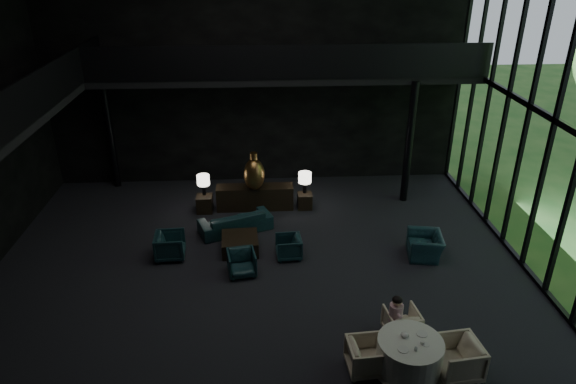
{
  "coord_description": "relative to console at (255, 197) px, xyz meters",
  "views": [
    {
      "loc": [
        0.07,
        -11.1,
        7.67
      ],
      "look_at": [
        0.74,
        0.5,
        2.08
      ],
      "focal_mm": 32.0,
      "sensor_mm": 36.0,
      "label": 1
    }
  ],
  "objects": [
    {
      "name": "floor",
      "position": [
        0.14,
        -3.68,
        -0.39
      ],
      "size": [
        14.0,
        12.0,
        0.02
      ],
      "primitive_type": "cube",
      "color": "black",
      "rests_on": "ground"
    },
    {
      "name": "wall_back",
      "position": [
        0.14,
        2.32,
        3.61
      ],
      "size": [
        14.0,
        0.04,
        8.0
      ],
      "primitive_type": "cube",
      "color": "black",
      "rests_on": "ground"
    },
    {
      "name": "wall_front",
      "position": [
        0.14,
        -9.68,
        3.61
      ],
      "size": [
        14.0,
        0.04,
        8.0
      ],
      "primitive_type": "cube",
      "color": "black",
      "rests_on": "ground"
    },
    {
      "name": "curtain_wall",
      "position": [
        7.09,
        -3.68,
        3.61
      ],
      "size": [
        0.2,
        12.0,
        8.0
      ],
      "primitive_type": null,
      "color": "black",
      "rests_on": "ground"
    },
    {
      "name": "mezzanine_back",
      "position": [
        1.14,
        1.32,
        3.61
      ],
      "size": [
        12.0,
        2.0,
        0.25
      ],
      "primitive_type": "cube",
      "color": "black",
      "rests_on": "wall_back"
    },
    {
      "name": "railing_left",
      "position": [
        -4.86,
        -3.68,
        4.21
      ],
      "size": [
        0.06,
        12.0,
        1.0
      ],
      "primitive_type": "cube",
      "color": "black",
      "rests_on": "mezzanine_left"
    },
    {
      "name": "railing_back",
      "position": [
        1.14,
        0.32,
        4.21
      ],
      "size": [
        12.0,
        0.06,
        1.0
      ],
      "primitive_type": "cube",
      "color": "black",
      "rests_on": "mezzanine_back"
    },
    {
      "name": "column_nw",
      "position": [
        -4.86,
        2.02,
        1.61
      ],
      "size": [
        0.24,
        0.24,
        4.0
      ],
      "primitive_type": "cylinder",
      "color": "black",
      "rests_on": "floor"
    },
    {
      "name": "column_ne",
      "position": [
        4.94,
        0.32,
        1.61
      ],
      "size": [
        0.24,
        0.24,
        4.0
      ],
      "primitive_type": "cylinder",
      "color": "black",
      "rests_on": "floor"
    },
    {
      "name": "console",
      "position": [
        0.0,
        0.0,
        0.0
      ],
      "size": [
        2.44,
        0.55,
        0.78
      ],
      "primitive_type": "cube",
      "color": "black",
      "rests_on": "floor"
    },
    {
      "name": "bronze_urn",
      "position": [
        0.0,
        -0.22,
        0.91
      ],
      "size": [
        0.65,
        0.65,
        1.22
      ],
      "color": "#AF8F38",
      "rests_on": "console"
    },
    {
      "name": "side_table_left",
      "position": [
        -1.6,
        -0.14,
        -0.12
      ],
      "size": [
        0.49,
        0.49,
        0.54
      ],
      "primitive_type": "cube",
      "color": "black",
      "rests_on": "floor"
    },
    {
      "name": "table_lamp_left",
      "position": [
        -1.6,
        -0.03,
        0.63
      ],
      "size": [
        0.4,
        0.4,
        0.67
      ],
      "color": "black",
      "rests_on": "side_table_left"
    },
    {
      "name": "side_table_right",
      "position": [
        1.6,
        -0.07,
        -0.14
      ],
      "size": [
        0.45,
        0.45,
        0.5
      ],
      "primitive_type": "cube",
      "color": "black",
      "rests_on": "floor"
    },
    {
      "name": "table_lamp_right",
      "position": [
        1.6,
        0.03,
        0.61
      ],
      "size": [
        0.41,
        0.41,
        0.69
      ],
      "color": "black",
      "rests_on": "side_table_right"
    },
    {
      "name": "sofa",
      "position": [
        -0.58,
        -1.42,
        0.04
      ],
      "size": [
        2.25,
        1.38,
        0.85
      ],
      "primitive_type": "imported",
      "rotation": [
        0.0,
        0.0,
        3.51
      ],
      "color": "black",
      "rests_on": "floor"
    },
    {
      "name": "lounge_armchair_west",
      "position": [
        -2.29,
        -2.77,
        0.01
      ],
      "size": [
        0.77,
        0.82,
        0.81
      ],
      "primitive_type": "imported",
      "rotation": [
        0.0,
        0.0,
        1.62
      ],
      "color": "black",
      "rests_on": "floor"
    },
    {
      "name": "lounge_armchair_east",
      "position": [
        0.9,
        -2.95,
        -0.08
      ],
      "size": [
        0.59,
        0.62,
        0.61
      ],
      "primitive_type": "imported",
      "rotation": [
        0.0,
        0.0,
        -1.51
      ],
      "color": "black",
      "rests_on": "floor"
    },
    {
      "name": "lounge_armchair_south",
      "position": [
        -0.34,
        -3.67,
        -0.06
      ],
      "size": [
        0.73,
        0.7,
        0.66
      ],
      "primitive_type": "imported",
      "rotation": [
        0.0,
        0.0,
        0.16
      ],
      "color": "black",
      "rests_on": "floor"
    },
    {
      "name": "window_armchair",
      "position": [
        4.61,
        -3.11,
        0.02
      ],
      "size": [
        0.75,
        1.02,
        0.82
      ],
      "primitive_type": "imported",
      "rotation": [
        0.0,
        0.0,
        -1.72
      ],
      "color": "black",
      "rests_on": "floor"
    },
    {
      "name": "coffee_table",
      "position": [
        -0.42,
        -2.55,
        -0.17
      ],
      "size": [
        1.04,
        1.04,
        0.44
      ],
      "primitive_type": "cube",
      "rotation": [
        0.0,
        0.0,
        0.05
      ],
      "color": "black",
      "rests_on": "floor"
    },
    {
      "name": "dining_table",
      "position": [
        3.03,
        -7.23,
        -0.06
      ],
      "size": [
        1.46,
        1.46,
        0.75
      ],
      "color": "white",
      "rests_on": "floor"
    },
    {
      "name": "dining_chair_north",
      "position": [
        3.16,
        -6.18,
        -0.06
      ],
      "size": [
        0.7,
        0.67,
        0.65
      ],
      "primitive_type": "imported",
      "rotation": [
        0.0,
        0.0,
        3.27
      ],
      "color": "beige",
      "rests_on": "floor"
    },
    {
      "name": "dining_chair_east",
      "position": [
        3.95,
        -7.36,
        0.08
      ],
      "size": [
        0.95,
        1.0,
        0.93
      ],
      "primitive_type": "imported",
      "rotation": [
        0.0,
        0.0,
        -1.46
      ],
      "color": "tan",
      "rests_on": "floor"
    },
    {
      "name": "dining_chair_west",
      "position": [
        2.2,
        -7.16,
        -0.03
      ],
      "size": [
        0.71,
        0.75,
        0.72
      ],
      "primitive_type": "imported",
      "rotation": [
        0.0,
        0.0,
        1.64
      ],
      "color": "tan",
      "rests_on": "floor"
    },
    {
      "name": "child",
      "position": [
        2.99,
        -6.26,
        0.37
      ],
      "size": [
        0.29,
        0.29,
        0.63
      ],
      "rotation": [
        0.0,
        0.0,
        3.14
      ],
      "color": "#E1B1CC",
      "rests_on": "dining_chair_north"
    },
    {
      "name": "plate_a",
      "position": [
        2.82,
        -7.45,
        0.37
      ],
      "size": [
        0.23,
        0.23,
        0.01
      ],
      "primitive_type": "cylinder",
      "rotation": [
        0.0,
        0.0,
        -0.06
      ],
      "color": "white",
      "rests_on": "dining_table"
    },
    {
      "name": "plate_b",
      "position": [
        3.31,
        -7.04,
        0.37
      ],
      "size": [
        0.29,
        0.29,
        0.01
      ],
      "primitive_type": "cylinder",
      "rotation": [
        0.0,
        0.0,
        -0.42
      ],
      "color": "white",
      "rests_on": "dining_table"
    },
    {
      "name": "saucer",
      "position": [
        3.29,
        -7.34,
        0.37
      ],
      "size": [
        0.14,
        0.14,
        0.01
      ],
      "primitive_type": "cylinder",
      "rotation": [
        0.0,
        0.0,
        0.07
      ],
      "color": "white",
      "rests_on": "dining_table"
    },
    {
      "name": "coffee_cup",
      "position": [
        3.23,
        -7.31,
        0.4
      ],
      "size": [
        0.1,
        0.1,
        0.06
      ],
      "primitive_type": "cylinder",
      "rotation": [
        0.0,
        0.0,
        -0.41
      ],
      "color": "white",
      "rests_on": "saucer"
    },
    {
      "name": "cereal_bowl",
      "position": [
        2.94,
        -7.09,
        0.4
      ],
      "size": [
        0.16,
        0.16,
        0.08
      ],
      "primitive_type": "ellipsoid",
      "color": "white",
      "rests_on": "dining_table"
    },
    {
      "name": "cream_pot",
      "position": [
        3.05,
        -7.48,
        0.4
      ],
      "size": [
        0.06,
        0.06,
        0.07
      ],
      "primitive_type": "cylinder",
      "rotation": [
        0.0,
        0.0,
        -0.03
      ],
      "color": "#99999E",
      "rests_on": "dining_table"
    }
  ]
}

